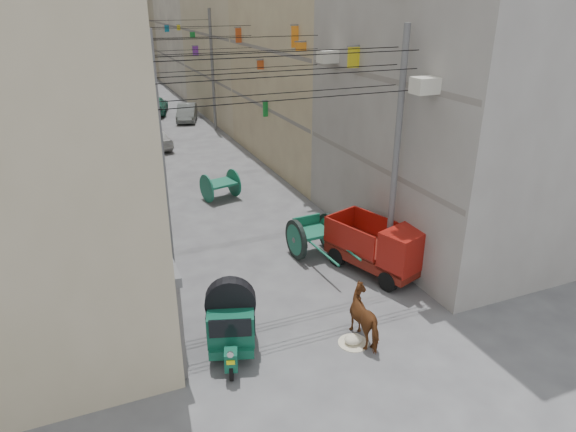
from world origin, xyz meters
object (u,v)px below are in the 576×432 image
tonga_cart (313,235)px  distant_car_white (153,138)px  auto_rickshaw (231,319)px  second_cart (220,185)px  mini_truck (385,251)px  distant_car_grey (187,112)px  feed_sack (354,339)px  horse (367,317)px  distant_car_green (155,105)px

tonga_cart → distant_car_white: size_ratio=0.88×
auto_rickshaw → second_cart: bearing=93.8°
mini_truck → second_cart: bearing=90.4°
distant_car_grey → auto_rickshaw: bearing=-82.9°
feed_sack → second_cart: bearing=91.6°
tonga_cart → horse: (-0.79, -5.12, -0.06)m
tonga_cart → distant_car_green: bearing=89.2°
feed_sack → distant_car_green: (0.01, 32.33, 0.53)m
feed_sack → horse: size_ratio=0.31×
mini_truck → feed_sack: bearing=-152.2°
tonga_cart → second_cart: bearing=99.7°
auto_rickshaw → second_cart: size_ratio=1.38×
auto_rickshaw → distant_car_green: auto_rickshaw is taller
feed_sack → distant_car_green: distant_car_green is taller
second_cart → horse: size_ratio=1.04×
auto_rickshaw → feed_sack: 3.37m
second_cart → tonga_cart: bearing=-89.7°
auto_rickshaw → mini_truck: mini_truck is taller
auto_rickshaw → tonga_cart: auto_rickshaw is taller
distant_car_white → second_cart: bearing=89.0°
mini_truck → horse: size_ratio=2.23×
distant_car_white → distant_car_green: distant_car_green is taller
auto_rickshaw → second_cart: (2.76, 10.86, -0.26)m
distant_car_grey → second_cart: bearing=-80.1°
distant_car_grey → distant_car_white: bearing=-100.5°
horse → distant_car_white: (-2.20, 21.88, -0.06)m
second_cart → distant_car_grey: second_cart is taller
auto_rickshaw → distant_car_green: (3.10, 31.30, -0.30)m
second_cart → distant_car_white: size_ratio=0.46×
mini_truck → distant_car_white: (-4.51, 19.08, -0.28)m
auto_rickshaw → horse: size_ratio=1.44×
tonga_cart → horse: bearing=-102.1°
distant_car_white → distant_car_green: (1.78, 10.39, 0.02)m
distant_car_grey → horse: bearing=-75.6°
horse → distant_car_grey: bearing=-92.4°
horse → distant_car_grey: size_ratio=0.44×
second_cart → feed_sack: (0.34, -11.89, -0.57)m
auto_rickshaw → tonga_cart: bearing=62.0°
feed_sack → distant_car_grey: 28.85m
feed_sack → auto_rickshaw: bearing=161.6°
tonga_cart → distant_car_grey: tonga_cart is taller
tonga_cart → second_cart: (-1.56, 6.71, -0.06)m
mini_truck → distant_car_grey: size_ratio=0.98×
distant_car_grey → tonga_cart: bearing=-74.3°
auto_rickshaw → distant_car_white: auto_rickshaw is taller
second_cart → distant_car_green: distant_car_green is taller
tonga_cart → second_cart: size_ratio=1.90×
feed_sack → distant_car_grey: distant_car_grey is taller
tonga_cart → feed_sack: bearing=-106.6°
auto_rickshaw → distant_car_white: bearing=104.4°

